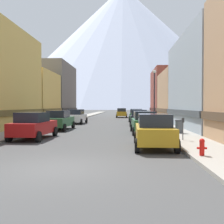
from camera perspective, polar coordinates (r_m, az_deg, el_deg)
name	(u,v)px	position (r m, az deg, el deg)	size (l,w,h in m)	color
ground_plane	(60,168)	(9.39, -11.51, -12.16)	(400.00, 400.00, 0.00)	#414141
sidewalk_left	(76,118)	(44.72, -8.05, -1.39)	(2.50, 100.00, 0.15)	gray
sidewalk_right	(149,118)	(44.07, 8.12, -1.43)	(2.50, 100.00, 0.15)	gray
storefront_left_2	(25,98)	(36.99, -18.65, 2.95)	(7.93, 8.55, 6.82)	#D8B259
storefront_left_3	(48,92)	(47.22, -14.06, 4.26)	(8.31, 11.73, 9.59)	#66605B
storefront_right_1	(220,84)	(26.34, 22.90, 5.72)	(7.75, 13.71, 8.81)	#99A5B2
storefront_right_2	(183,98)	(38.00, 15.51, 3.10)	(6.35, 10.68, 7.06)	tan
storefront_right_3	(180,95)	(49.53, 14.83, 3.77)	(10.20, 10.94, 8.98)	brown
car_left_0	(34,125)	(17.89, -16.98, -2.86)	(2.19, 4.46, 1.78)	#9E1111
car_left_1	(59,120)	(24.13, -11.67, -1.76)	(2.18, 4.45, 1.78)	#265933
car_left_2	(76,116)	(32.35, -7.89, -0.96)	(2.21, 4.47, 1.78)	silver
car_right_0	(154,131)	(13.70, 9.29, -4.08)	(2.15, 4.44, 1.78)	#B28419
car_right_1	(144,122)	(20.65, 7.16, -2.26)	(2.15, 4.44, 1.78)	#265933
car_right_2	(139,118)	(28.81, 5.97, -1.24)	(2.12, 4.43, 1.78)	black
car_right_3	(136,115)	(36.72, 5.32, -0.69)	(2.12, 4.43, 1.78)	#265933
car_driving_0	(122,113)	(49.15, 2.16, -0.17)	(2.06, 4.40, 1.78)	#B28419
fire_hydrant_near	(202,146)	(11.29, 19.32, -7.21)	(0.40, 0.22, 0.70)	red
parking_meter_near	(183,126)	(16.02, 15.45, -2.92)	(0.14, 0.10, 1.33)	#595960
trash_bin_right	(179,126)	(20.07, 14.64, -3.12)	(0.59, 0.59, 0.98)	#4C5156
potted_plant_0	(33,122)	(27.12, -17.09, -2.09)	(0.51, 0.51, 0.82)	brown
potted_plant_1	(38,122)	(28.43, -16.13, -2.04)	(0.50, 0.50, 0.77)	brown
potted_plant_2	(38,121)	(28.46, -16.10, -1.84)	(0.59, 0.59, 0.89)	brown
streetlamp_right	(154,89)	(27.57, 9.37, 5.05)	(0.36, 0.36, 5.86)	black
mountain_backdrop	(123,48)	(275.65, 2.46, 14.07)	(246.87, 246.87, 126.01)	silver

